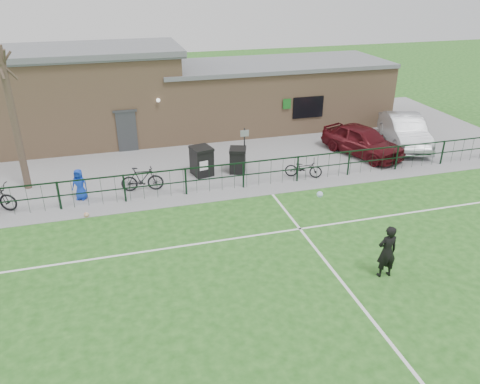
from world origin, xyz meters
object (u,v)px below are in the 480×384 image
object	(u,v)px
bicycle_e	(304,168)
ball_ground	(86,215)
spectator_child	(80,184)
sign_post	(244,149)
bicycle_d	(142,179)
bare_tree	(14,121)
car_maroon	(362,140)
wheelie_bin_left	(202,162)
wheelie_bin_right	(238,161)
car_silver	(405,131)

from	to	relation	value
bicycle_e	ball_ground	size ratio (longest dim) A/B	8.45
spectator_child	sign_post	bearing A→B (deg)	33.19
ball_ground	bicycle_d	bearing A→B (deg)	37.55
bare_tree	car_maroon	distance (m)	16.05
wheelie_bin_left	bicycle_d	world-z (taller)	wheelie_bin_left
bare_tree	car_maroon	xyz separation A→B (m)	(15.90, -0.31, -2.22)
wheelie_bin_left	wheelie_bin_right	size ratio (longest dim) A/B	1.16
car_silver	spectator_child	distance (m)	16.64
wheelie_bin_left	sign_post	size ratio (longest dim) A/B	0.62
bare_tree	car_silver	distance (m)	18.89
car_maroon	ball_ground	distance (m)	13.80
sign_post	bicycle_d	distance (m)	5.02
car_maroon	car_silver	size ratio (longest dim) A/B	0.90
car_maroon	bicycle_d	xyz separation A→B (m)	(-11.12, -1.34, -0.22)
car_maroon	bicycle_e	distance (m)	4.39
wheelie_bin_left	bicycle_e	distance (m)	4.65
bare_tree	sign_post	size ratio (longest dim) A/B	3.00
wheelie_bin_right	car_silver	bearing A→B (deg)	25.52
wheelie_bin_right	sign_post	size ratio (longest dim) A/B	0.54
bicycle_d	car_maroon	bearing A→B (deg)	-75.41
wheelie_bin_left	wheelie_bin_right	bearing A→B (deg)	-18.00
sign_post	car_maroon	world-z (taller)	sign_post
car_maroon	bicycle_e	world-z (taller)	car_maroon
bicycle_d	bicycle_e	xyz separation A→B (m)	(7.16, -0.51, -0.10)
wheelie_bin_left	ball_ground	world-z (taller)	wheelie_bin_left
wheelie_bin_right	spectator_child	size ratio (longest dim) A/B	0.82
wheelie_bin_left	bicycle_e	size ratio (longest dim) A/B	0.74
wheelie_bin_right	ball_ground	size ratio (longest dim) A/B	5.44
bicycle_e	wheelie_bin_right	bearing A→B (deg)	86.94
bicycle_e	spectator_child	size ratio (longest dim) A/B	1.27
car_maroon	spectator_child	bearing A→B (deg)	165.32
bare_tree	ball_ground	xyz separation A→B (m)	(2.47, -3.43, -2.90)
car_maroon	car_silver	bearing A→B (deg)	-7.79
bare_tree	wheelie_bin_left	distance (m)	7.94
wheelie_bin_right	car_maroon	bearing A→B (deg)	22.69
spectator_child	car_silver	bearing A→B (deg)	30.48
bicycle_e	car_silver	bearing A→B (deg)	-45.14
bare_tree	sign_post	bearing A→B (deg)	-2.80
spectator_child	ball_ground	world-z (taller)	spectator_child
ball_ground	car_maroon	bearing A→B (deg)	13.06
ball_ground	wheelie_bin_right	bearing A→B (deg)	21.60
bare_tree	spectator_child	xyz separation A→B (m)	(2.26, -1.78, -2.32)
wheelie_bin_left	ball_ground	size ratio (longest dim) A/B	6.29
bicycle_d	ball_ground	size ratio (longest dim) A/B	9.02
car_silver	bicycle_d	xyz separation A→B (m)	(-13.99, -2.00, -0.27)
wheelie_bin_left	bicycle_d	size ratio (longest dim) A/B	0.70
car_silver	spectator_child	size ratio (longest dim) A/B	3.73
sign_post	wheelie_bin_right	bearing A→B (deg)	-145.24
car_maroon	car_silver	distance (m)	2.94
car_silver	wheelie_bin_right	bearing A→B (deg)	-156.08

